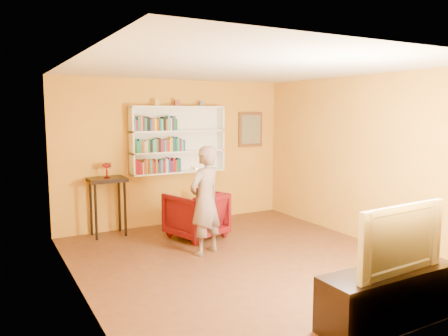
{
  "coord_description": "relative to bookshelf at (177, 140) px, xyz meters",
  "views": [
    {
      "loc": [
        -3.17,
        -5.09,
        2.12
      ],
      "look_at": [
        0.08,
        0.75,
        1.25
      ],
      "focal_mm": 35.0,
      "sensor_mm": 36.0,
      "label": 1
    }
  ],
  "objects": [
    {
      "name": "ruby_lustre",
      "position": [
        -1.36,
        -0.16,
        -0.4
      ],
      "size": [
        0.16,
        0.16,
        0.26
      ],
      "color": "maroon",
      "rests_on": "console_table"
    },
    {
      "name": "books_row_middle",
      "position": [
        -0.39,
        -0.11,
        -0.09
      ],
      "size": [
        0.95,
        0.19,
        0.27
      ],
      "color": "#16643B",
      "rests_on": "bookshelf"
    },
    {
      "name": "ornament_left",
      "position": [
        -0.41,
        -0.06,
        0.67
      ],
      "size": [
        0.08,
        0.08,
        0.11
      ],
      "primitive_type": "cube",
      "color": "gold",
      "rests_on": "bookshelf"
    },
    {
      "name": "framed_painting",
      "position": [
        1.65,
        0.05,
        0.16
      ],
      "size": [
        0.55,
        0.05,
        0.7
      ],
      "color": "brown",
      "rests_on": "room_shell"
    },
    {
      "name": "armchair",
      "position": [
        -0.09,
        -0.99,
        -1.2
      ],
      "size": [
        1.04,
        1.05,
        0.78
      ],
      "primitive_type": "imported",
      "rotation": [
        0.0,
        0.0,
        3.42
      ],
      "color": "#4A050D",
      "rests_on": "ground"
    },
    {
      "name": "books_row_lower",
      "position": [
        -0.43,
        -0.11,
        -0.46
      ],
      "size": [
        0.85,
        0.19,
        0.27
      ],
      "color": "maroon",
      "rests_on": "bookshelf"
    },
    {
      "name": "books_row_upper",
      "position": [
        -0.47,
        -0.1,
        0.3
      ],
      "size": [
        0.8,
        0.19,
        0.27
      ],
      "color": "navy",
      "rests_on": "bookshelf"
    },
    {
      "name": "game_remote",
      "position": [
        -0.63,
        -2.1,
        -0.25
      ],
      "size": [
        0.04,
        0.15,
        0.04
      ],
      "primitive_type": "cube",
      "color": "white",
      "rests_on": "person"
    },
    {
      "name": "television",
      "position": [
        0.29,
        -4.66,
        -0.7
      ],
      "size": [
        1.19,
        0.22,
        0.68
      ],
      "primitive_type": "imported",
      "rotation": [
        0.0,
        0.0,
        0.05
      ],
      "color": "black",
      "rests_on": "tv_cabinet"
    },
    {
      "name": "tv_cabinet",
      "position": [
        0.29,
        -4.66,
        -1.32
      ],
      "size": [
        1.55,
        0.47,
        0.56
      ],
      "primitive_type": "cube",
      "color": "black",
      "rests_on": "ground"
    },
    {
      "name": "room_shell",
      "position": [
        0.0,
        -2.41,
        -0.58
      ],
      "size": [
        5.3,
        5.8,
        2.88
      ],
      "color": "#4F2D19",
      "rests_on": "ground"
    },
    {
      "name": "bookshelf",
      "position": [
        0.0,
        0.0,
        0.0
      ],
      "size": [
        1.8,
        0.29,
        1.23
      ],
      "color": "white",
      "rests_on": "room_shell"
    },
    {
      "name": "console_table",
      "position": [
        -1.36,
        -0.16,
        -0.76
      ],
      "size": [
        0.61,
        0.47,
        1.0
      ],
      "color": "black",
      "rests_on": "ground"
    },
    {
      "name": "person",
      "position": [
        -0.33,
        -1.83,
        -0.78
      ],
      "size": [
        0.7,
        0.59,
        1.62
      ],
      "primitive_type": "imported",
      "rotation": [
        0.0,
        0.0,
        3.54
      ],
      "color": "#6E5951",
      "rests_on": "ground"
    },
    {
      "name": "ornament_centre",
      "position": [
        -0.02,
        -0.06,
        0.68
      ],
      "size": [
        0.08,
        0.08,
        0.11
      ],
      "primitive_type": "cube",
      "color": "brown",
      "rests_on": "bookshelf"
    },
    {
      "name": "ornament_right",
      "position": [
        0.48,
        -0.06,
        0.67
      ],
      "size": [
        0.07,
        0.07,
        0.09
      ],
      "primitive_type": "cube",
      "color": "slate",
      "rests_on": "bookshelf"
    }
  ]
}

